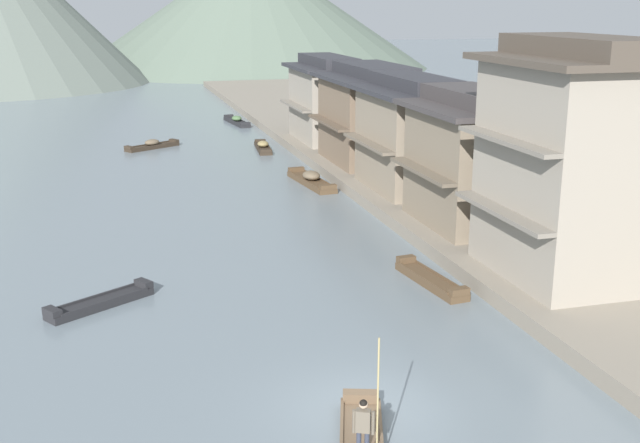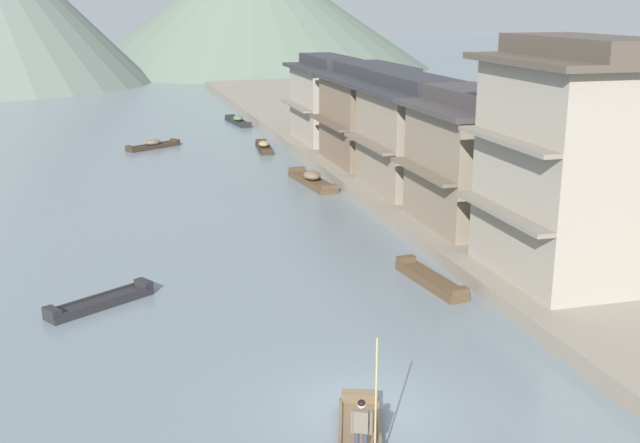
# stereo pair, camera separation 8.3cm
# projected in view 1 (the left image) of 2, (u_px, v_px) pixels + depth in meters

# --- Properties ---
(ground_plane) EXTENTS (400.00, 400.00, 0.00)m
(ground_plane) POSITION_uv_depth(u_px,v_px,m) (363.00, 410.00, 20.86)
(ground_plane) COLOR slate
(riverbank_right) EXTENTS (18.00, 110.00, 0.59)m
(riverbank_right) POSITION_uv_depth(u_px,v_px,m) (444.00, 159.00, 52.68)
(riverbank_right) COLOR gray
(riverbank_right) RESTS_ON ground
(boatman_person) EXTENTS (0.54, 0.36, 3.04)m
(boatman_person) POSITION_uv_depth(u_px,v_px,m) (364.00, 424.00, 17.20)
(boatman_person) COLOR black
(boatman_person) RESTS_ON boat_foreground_poled
(boat_moored_nearest) EXTENTS (4.15, 3.06, 0.68)m
(boat_moored_nearest) POSITION_uv_depth(u_px,v_px,m) (152.00, 145.00, 58.07)
(boat_moored_nearest) COLOR #33281E
(boat_moored_nearest) RESTS_ON ground
(boat_moored_second) EXTENTS (1.34, 4.38, 0.54)m
(boat_moored_second) POSITION_uv_depth(u_px,v_px,m) (431.00, 280.00, 30.09)
(boat_moored_second) COLOR brown
(boat_moored_second) RESTS_ON ground
(boat_moored_third) EXTENTS (3.85, 2.86, 0.49)m
(boat_moored_third) POSITION_uv_depth(u_px,v_px,m) (101.00, 302.00, 27.89)
(boat_moored_third) COLOR #232326
(boat_moored_third) RESTS_ON ground
(boat_moored_far) EXTENTS (1.58, 5.56, 0.72)m
(boat_moored_far) POSITION_uv_depth(u_px,v_px,m) (237.00, 121.00, 69.84)
(boat_moored_far) COLOR #232326
(boat_moored_far) RESTS_ON ground
(boat_midriver_drifting) EXTENTS (1.68, 5.64, 0.82)m
(boat_midriver_drifting) POSITION_uv_depth(u_px,v_px,m) (311.00, 180.00, 46.59)
(boat_midriver_drifting) COLOR brown
(boat_midriver_drifting) RESTS_ON ground
(boat_midriver_upstream) EXTENTS (1.34, 4.68, 0.66)m
(boat_midriver_upstream) POSITION_uv_depth(u_px,v_px,m) (263.00, 147.00, 57.52)
(boat_midriver_upstream) COLOR #33281E
(boat_midriver_upstream) RESTS_ON ground
(house_waterfront_nearest) EXTENTS (6.30, 7.11, 8.74)m
(house_waterfront_nearest) POSITION_uv_depth(u_px,v_px,m) (576.00, 161.00, 28.44)
(house_waterfront_nearest) COLOR gray
(house_waterfront_nearest) RESTS_ON riverbank_right
(house_waterfront_second) EXTENTS (5.73, 6.98, 6.14)m
(house_waterfront_second) POSITION_uv_depth(u_px,v_px,m) (476.00, 159.00, 35.56)
(house_waterfront_second) COLOR #7F705B
(house_waterfront_second) RESTS_ON riverbank_right
(house_waterfront_tall) EXTENTS (5.49, 7.45, 6.14)m
(house_waterfront_tall) POSITION_uv_depth(u_px,v_px,m) (412.00, 134.00, 42.39)
(house_waterfront_tall) COLOR gray
(house_waterfront_tall) RESTS_ON riverbank_right
(house_waterfront_narrow) EXTENTS (6.50, 7.82, 6.14)m
(house_waterfront_narrow) POSITION_uv_depth(u_px,v_px,m) (373.00, 115.00, 49.72)
(house_waterfront_narrow) COLOR #75604C
(house_waterfront_narrow) RESTS_ON riverbank_right
(house_waterfront_far) EXTENTS (5.39, 7.88, 6.14)m
(house_waterfront_far) POSITION_uv_depth(u_px,v_px,m) (328.00, 99.00, 57.44)
(house_waterfront_far) COLOR gray
(house_waterfront_far) RESTS_ON riverbank_right
(hill_far_west) EXTENTS (57.91, 57.91, 19.01)m
(hill_far_west) POSITION_uv_depth(u_px,v_px,m) (252.00, 8.00, 128.61)
(hill_far_west) COLOR #5B6B5B
(hill_far_west) RESTS_ON ground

